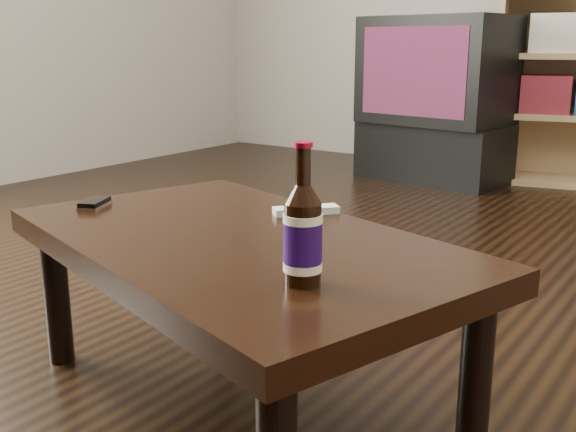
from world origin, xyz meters
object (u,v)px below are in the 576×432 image
Objects in this scene: tv at (437,71)px; remote at (306,210)px; beer_bottle at (303,235)px; coffee_table at (236,258)px; bookshelf at (569,51)px; phone at (95,203)px; tv_stand at (433,152)px.

tv is 2.55m from remote.
coffee_table is at bearing 149.61° from beer_bottle.
bookshelf is 13.20× the size of phone.
remote is at bearing 1.02° from phone.
coffee_table is 0.36m from beer_bottle.
phone is at bearing -76.49° from tv_stand.
tv_stand is 2.70m from phone.
beer_bottle reaches higher than coffee_table.
bookshelf is at bearing 38.82° from tv.
tv_stand is at bearing -163.45° from bookshelf.
bookshelf is 9.86× the size of remote.
bookshelf is 3.25m from beer_bottle.
remote is at bearing -102.02° from bookshelf.
beer_bottle is at bearing -38.51° from phone.
tv is 0.60× the size of bookshelf.
phone is at bearing -76.48° from tv.
bookshelf reaches higher than remote.
bookshelf is 6.02× the size of beer_bottle.
bookshelf reaches higher than phone.
tv reaches higher than beer_bottle.
remote is (0.02, 0.24, 0.06)m from coffee_table.
tv_stand is 2.55m from remote.
tv_stand is at bearing 108.91° from beer_bottle.
coffee_table is 10.81× the size of phone.
tv_stand is 3.03m from beer_bottle.
remote reaches higher than coffee_table.
phone is at bearing 167.22° from beer_bottle.
coffee_table is 8.08× the size of remote.
remote is at bearing -65.23° from tv_stand.
tv_stand is at bearing 104.46° from coffee_table.
tv_stand is at bearing 146.96° from remote.
coffee_table is (0.69, -2.68, 0.17)m from tv_stand.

